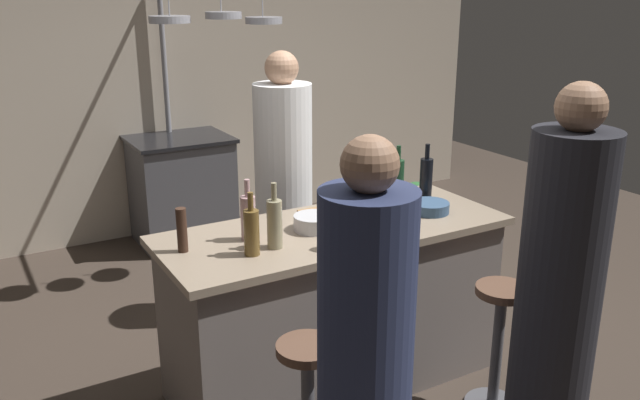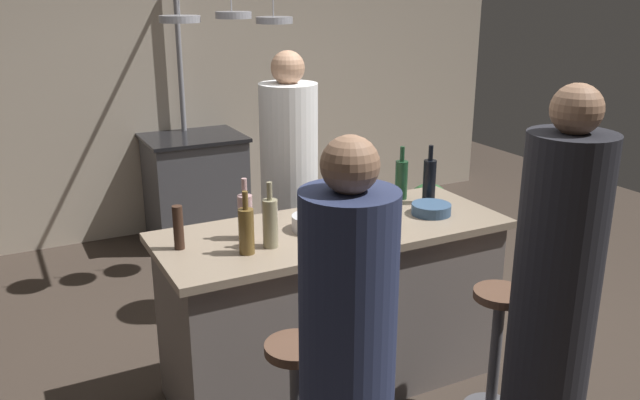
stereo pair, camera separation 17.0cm
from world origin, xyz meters
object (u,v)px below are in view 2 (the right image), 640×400
(mixing_bowl_wooden, at_px, (367,229))
(mixing_bowl_steel, at_px, (312,222))
(guest_right, at_px, (554,299))
(wine_bottle_dark, at_px, (429,181))
(guest_left, at_px, (347,374))
(wine_bottle_white, at_px, (270,222))
(wine_bottle_rose, at_px, (245,216))
(cutting_board, at_px, (333,213))
(mixing_bowl_blue, at_px, (431,209))
(wine_glass_by_chef, at_px, (377,201))
(wine_bottle_green, at_px, (401,179))
(potted_plant, at_px, (428,210))
(wine_glass_near_left_guest, at_px, (324,228))
(wine_bottle_amber, at_px, (246,230))
(pepper_mill, at_px, (178,228))
(bar_stool_right, at_px, (496,347))
(chef, at_px, (290,197))
(stove_range, at_px, (196,188))

(mixing_bowl_wooden, relative_size, mixing_bowl_steel, 0.84)
(guest_right, bearing_deg, wine_bottle_dark, 84.30)
(guest_left, bearing_deg, wine_bottle_white, 84.12)
(wine_bottle_rose, distance_m, mixing_bowl_steel, 0.35)
(cutting_board, bearing_deg, mixing_bowl_blue, -26.71)
(guest_right, distance_m, wine_bottle_white, 1.30)
(wine_glass_by_chef, height_order, mixing_bowl_steel, wine_glass_by_chef)
(wine_bottle_white, xyz_separation_m, wine_bottle_green, (0.96, 0.34, -0.00))
(mixing_bowl_wooden, bearing_deg, wine_bottle_rose, 157.55)
(guest_right, height_order, wine_bottle_green, guest_right)
(mixing_bowl_blue, bearing_deg, potted_plant, 53.59)
(wine_glass_near_left_guest, bearing_deg, guest_left, -111.46)
(guest_left, bearing_deg, wine_bottle_rose, 88.45)
(wine_bottle_green, xyz_separation_m, wine_glass_by_chef, (-0.32, -0.25, -0.01))
(wine_bottle_rose, xyz_separation_m, wine_bottle_amber, (-0.06, -0.18, -0.00))
(wine_glass_near_left_guest, bearing_deg, mixing_bowl_wooden, 15.02)
(wine_bottle_amber, bearing_deg, wine_bottle_dark, 10.91)
(potted_plant, distance_m, cutting_board, 2.12)
(mixing_bowl_blue, relative_size, mixing_bowl_steel, 1.03)
(potted_plant, distance_m, wine_bottle_white, 2.67)
(wine_bottle_rose, height_order, wine_glass_by_chef, wine_bottle_rose)
(potted_plant, relative_size, wine_bottle_green, 1.70)
(pepper_mill, relative_size, mixing_bowl_steel, 1.02)
(bar_stool_right, bearing_deg, mixing_bowl_wooden, 137.48)
(cutting_board, distance_m, pepper_mill, 0.88)
(bar_stool_right, xyz_separation_m, wine_bottle_rose, (-1.03, 0.67, 0.64))
(bar_stool_right, height_order, mixing_bowl_steel, mixing_bowl_steel)
(potted_plant, height_order, pepper_mill, pepper_mill)
(wine_bottle_white, bearing_deg, cutting_board, 29.67)
(cutting_board, xyz_separation_m, wine_bottle_rose, (-0.54, -0.12, 0.11))
(cutting_board, distance_m, wine_bottle_white, 0.56)
(wine_glass_by_chef, distance_m, mixing_bowl_wooden, 0.24)
(wine_glass_by_chef, bearing_deg, chef, 96.55)
(stove_range, distance_m, wine_bottle_white, 2.65)
(pepper_mill, height_order, wine_bottle_white, wine_bottle_white)
(bar_stool_right, height_order, wine_glass_by_chef, wine_glass_by_chef)
(chef, bearing_deg, guest_right, -77.51)
(stove_range, relative_size, wine_bottle_white, 2.82)
(mixing_bowl_blue, height_order, mixing_bowl_steel, mixing_bowl_steel)
(pepper_mill, bearing_deg, guest_left, -74.58)
(wine_bottle_green, height_order, mixing_bowl_steel, wine_bottle_green)
(chef, height_order, mixing_bowl_steel, chef)
(guest_right, bearing_deg, guest_left, -177.69)
(bar_stool_right, relative_size, mixing_bowl_blue, 3.21)
(bar_stool_right, height_order, wine_bottle_rose, wine_bottle_rose)
(wine_bottle_amber, bearing_deg, guest_left, -87.70)
(bar_stool_right, relative_size, wine_bottle_rose, 2.25)
(guest_left, bearing_deg, wine_glass_near_left_guest, 68.54)
(bar_stool_right, bearing_deg, wine_bottle_amber, 155.79)
(potted_plant, bearing_deg, bar_stool_right, -117.91)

